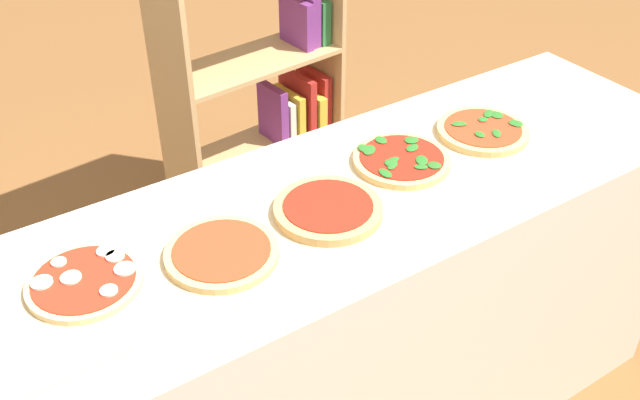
% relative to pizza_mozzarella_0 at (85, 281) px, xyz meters
% --- Properties ---
extents(counter, '(2.27, 0.63, 0.93)m').
position_rel_pizza_mozzarella_0_xyz_m(counter, '(0.56, -0.04, -0.48)').
color(counter, beige).
rests_on(counter, ground_plane).
extents(parchment_paper, '(2.10, 0.38, 0.00)m').
position_rel_pizza_mozzarella_0_xyz_m(parchment_paper, '(0.56, -0.04, -0.01)').
color(parchment_paper, tan).
rests_on(parchment_paper, counter).
extents(pizza_mozzarella_0, '(0.24, 0.24, 0.02)m').
position_rel_pizza_mozzarella_0_xyz_m(pizza_mozzarella_0, '(0.00, 0.00, 0.00)').
color(pizza_mozzarella_0, '#E5C17F').
rests_on(pizza_mozzarella_0, parchment_paper).
extents(pizza_plain_1, '(0.25, 0.25, 0.02)m').
position_rel_pizza_mozzarella_0_xyz_m(pizza_plain_1, '(0.28, -0.08, 0.00)').
color(pizza_plain_1, '#DBB26B').
rests_on(pizza_plain_1, parchment_paper).
extents(pizza_plain_2, '(0.26, 0.26, 0.02)m').
position_rel_pizza_mozzarella_0_xyz_m(pizza_plain_2, '(0.56, -0.08, 0.00)').
color(pizza_plain_2, tan).
rests_on(pizza_plain_2, parchment_paper).
extents(pizza_spinach_3, '(0.26, 0.26, 0.03)m').
position_rel_pizza_mozzarella_0_xyz_m(pizza_spinach_3, '(0.84, 0.00, 0.00)').
color(pizza_spinach_3, '#DBB26B').
rests_on(pizza_spinach_3, parchment_paper).
extents(pizza_spinach_4, '(0.25, 0.25, 0.03)m').
position_rel_pizza_mozzarella_0_xyz_m(pizza_spinach_4, '(1.13, -0.01, 0.00)').
color(pizza_spinach_4, '#DBB26B').
rests_on(pizza_spinach_4, parchment_paper).
extents(bookshelf, '(0.73, 0.35, 1.56)m').
position_rel_pizza_mozzarella_0_xyz_m(bookshelf, '(1.07, 1.06, -0.24)').
color(bookshelf, tan).
rests_on(bookshelf, ground_plane).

